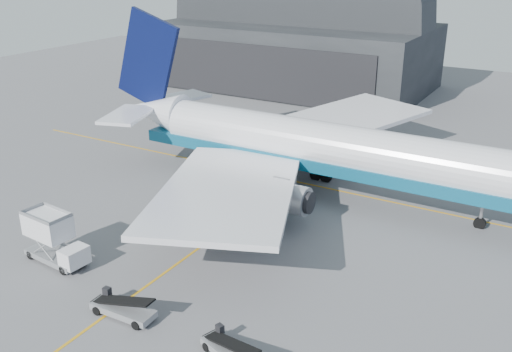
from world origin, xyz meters
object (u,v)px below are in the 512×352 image
Objects in this scene: pushback_tug at (266,214)px; belt_loader_a at (123,308)px; airliner at (309,146)px; catering_truck at (53,239)px; belt_loader_b at (231,351)px.

belt_loader_a is at bearing -100.46° from pushback_tug.
airliner reaches higher than catering_truck.
pushback_tug is at bearing 58.63° from catering_truck.
airliner is at bearing 84.79° from belt_loader_a.
belt_loader_a reaches higher than pushback_tug.
pushback_tug is 0.74× the size of belt_loader_a.
belt_loader_b reaches higher than pushback_tug.
catering_truck reaches higher than belt_loader_a.
belt_loader_b is (9.38, 0.02, -0.05)m from belt_loader_a.
airliner is at bearing 81.35° from pushback_tug.
pushback_tug is at bearing 84.22° from belt_loader_a.
airliner is 9.95× the size of belt_loader_a.
belt_loader_b is (19.82, -3.01, -1.59)m from catering_truck.
belt_loader_a is at bearing -11.39° from catering_truck.
pushback_tug is 19.17m from belt_loader_a.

